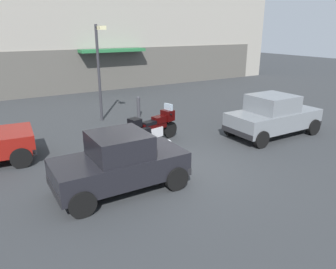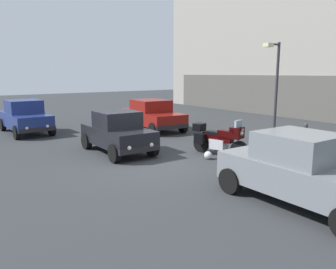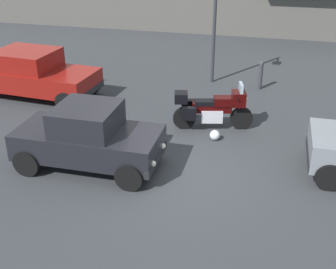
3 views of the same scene
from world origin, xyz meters
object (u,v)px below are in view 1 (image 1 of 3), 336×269
object	(u,v)px
motorcycle	(153,127)
helmet	(168,143)
bollard_curbside	(138,106)
streetlamp_curbside	(99,63)
car_compact_side	(120,163)
car_hatchback_near	(273,116)

from	to	relation	value
motorcycle	helmet	bearing A→B (deg)	-85.93
helmet	bollard_curbside	xyz separation A→B (m)	(0.93, 4.29, 0.39)
helmet	motorcycle	bearing A→B (deg)	107.43
motorcycle	streetlamp_curbside	bearing A→B (deg)	85.49
car_compact_side	car_hatchback_near	bearing A→B (deg)	9.27
motorcycle	car_hatchback_near	xyz separation A→B (m)	(4.43, -1.69, 0.19)
helmet	bollard_curbside	world-z (taller)	bollard_curbside
helmet	streetlamp_curbside	bearing A→B (deg)	100.22
car_hatchback_near	bollard_curbside	world-z (taller)	car_hatchback_near
helmet	streetlamp_curbside	world-z (taller)	streetlamp_curbside
helmet	car_hatchback_near	xyz separation A→B (m)	(4.21, -1.00, 0.67)
bollard_curbside	streetlamp_curbside	bearing A→B (deg)	174.00
motorcycle	bollard_curbside	size ratio (longest dim) A/B	2.22
car_hatchback_near	helmet	bearing A→B (deg)	166.95
car_compact_side	streetlamp_curbside	size ratio (longest dim) A/B	0.82
car_hatchback_near	streetlamp_curbside	world-z (taller)	streetlamp_curbside
helmet	car_compact_side	xyz separation A→B (m)	(-2.72, -2.10, 0.63)
motorcycle	helmet	distance (m)	0.87
streetlamp_curbside	car_hatchback_near	bearing A→B (deg)	-47.46
motorcycle	car_compact_side	bearing A→B (deg)	-145.16
streetlamp_curbside	bollard_curbside	distance (m)	2.72
streetlamp_curbside	bollard_curbside	xyz separation A→B (m)	(1.74, -0.18, -2.09)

